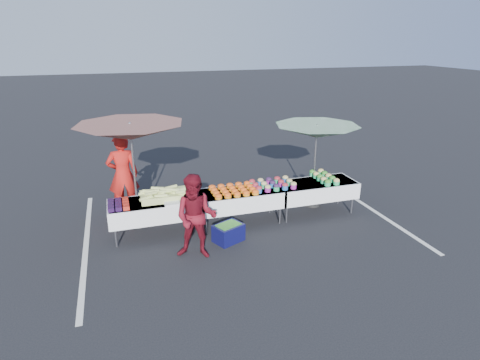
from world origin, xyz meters
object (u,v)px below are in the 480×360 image
object	(u,v)px
table_center	(240,198)
table_right	(315,189)
customer	(196,217)
storage_bin	(228,232)
table_left	(156,208)
vendor	(123,175)
umbrella_right	(317,132)
umbrella_left	(130,133)

from	to	relation	value
table_center	table_right	size ratio (longest dim) A/B	1.00
customer	storage_bin	xyz separation A→B (m)	(0.71, 0.39, -0.61)
table_center	table_left	bearing A→B (deg)	180.00
vendor	customer	xyz separation A→B (m)	(1.17, -2.40, -0.14)
customer	umbrella_right	xyz separation A→B (m)	(3.16, 1.52, 1.01)
table_left	umbrella_right	distance (m)	3.98
vendor	table_left	bearing A→B (deg)	111.95
customer	umbrella_right	bearing A→B (deg)	48.84
table_right	storage_bin	distance (m)	2.42
customer	vendor	bearing A→B (deg)	139.10
umbrella_right	table_left	bearing A→B (deg)	-173.94
table_left	table_right	size ratio (longest dim) A/B	1.00
table_center	table_right	world-z (taller)	same
table_center	umbrella_left	xyz separation A→B (m)	(-2.13, 0.57, 1.47)
customer	umbrella_left	distance (m)	2.30
table_center	umbrella_right	distance (m)	2.36
table_center	vendor	bearing A→B (deg)	151.43
table_left	table_right	bearing A→B (deg)	0.00
table_right	customer	xyz separation A→B (m)	(-2.99, -1.12, 0.22)
table_center	storage_bin	xyz separation A→B (m)	(-0.47, -0.73, -0.40)
table_left	umbrella_left	xyz separation A→B (m)	(-0.33, 0.57, 1.47)
table_right	customer	bearing A→B (deg)	-159.49
table_center	umbrella_left	distance (m)	2.65
table_center	vendor	size ratio (longest dim) A/B	0.99
table_left	table_center	world-z (taller)	same
vendor	customer	bearing A→B (deg)	114.49
umbrella_right	storage_bin	distance (m)	3.14
table_right	umbrella_left	bearing A→B (deg)	171.71
storage_bin	table_right	bearing A→B (deg)	-6.76
umbrella_left	vendor	bearing A→B (deg)	107.49
vendor	storage_bin	xyz separation A→B (m)	(1.88, -2.01, -0.75)
table_right	umbrella_left	size ratio (longest dim) A/B	0.71
table_center	storage_bin	size ratio (longest dim) A/B	2.77
vendor	umbrella_right	distance (m)	4.50
vendor	storage_bin	world-z (taller)	vendor
table_left	customer	distance (m)	1.29
table_left	table_right	world-z (taller)	same
umbrella_left	table_left	bearing A→B (deg)	-59.94
customer	table_left	bearing A→B (deg)	141.88
umbrella_left	customer	bearing A→B (deg)	-60.82
table_left	umbrella_right	bearing A→B (deg)	6.06
umbrella_left	storage_bin	bearing A→B (deg)	-38.05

